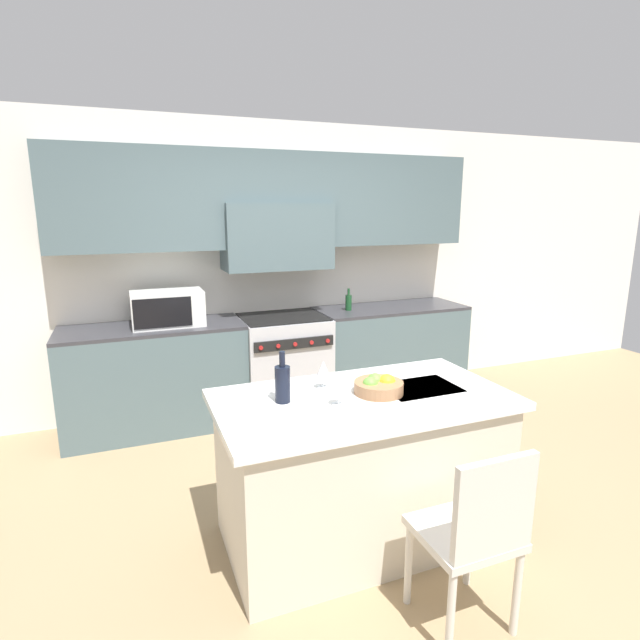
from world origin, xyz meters
The scene contains 12 objects.
ground_plane centered at (0.00, 0.00, 0.00)m, with size 10.00×10.00×0.00m, color #997F5B.
back_cabinetry centered at (0.00, 2.11, 1.61)m, with size 10.00×0.46×2.70m.
back_counter centered at (0.00, 1.86, 0.46)m, with size 3.83×0.62×0.92m.
range_stove centered at (0.00, 1.84, 0.46)m, with size 0.79×0.70×0.92m.
microwave centered at (-1.02, 1.86, 1.07)m, with size 0.59×0.39×0.30m.
kitchen_island centered at (-0.15, -0.14, 0.45)m, with size 1.65×0.88×0.89m.
island_chair centered at (0.02, -0.93, 0.52)m, with size 0.42×0.40×0.92m.
wine_bottle centered at (-0.59, -0.06, 0.99)m, with size 0.08×0.08×0.28m.
wine_glass_near centered at (-0.33, -0.21, 1.00)m, with size 0.08×0.08×0.16m.
wine_glass_far centered at (-0.31, 0.06, 1.00)m, with size 0.08×0.08×0.16m.
fruit_bowl centered at (-0.05, -0.13, 0.93)m, with size 0.28×0.28×0.11m.
oil_bottle_on_counter centered at (0.68, 1.87, 1.01)m, with size 0.06×0.06×0.22m.
Camera 1 is at (-1.33, -2.49, 1.92)m, focal length 28.00 mm.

